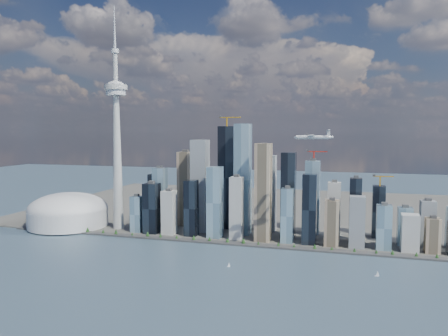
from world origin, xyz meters
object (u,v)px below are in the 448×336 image
(sailboat_east, at_px, (377,274))
(dome_stadium, at_px, (68,212))
(airplane, at_px, (313,137))
(sailboat_west, at_px, (229,265))
(needle_tower, at_px, (117,136))

(sailboat_east, bearing_deg, dome_stadium, 158.38)
(airplane, xyz_separation_m, sailboat_west, (-142.67, -76.62, -235.63))
(needle_tower, xyz_separation_m, dome_stadium, (-140.00, -10.00, -196.40))
(needle_tower, distance_m, sailboat_east, 678.10)
(sailboat_west, distance_m, sailboat_east, 260.43)
(dome_stadium, xyz_separation_m, sailboat_west, (487.67, -202.17, -36.56))
(dome_stadium, xyz_separation_m, sailboat_east, (747.33, -182.19, -36.05))
(sailboat_west, bearing_deg, dome_stadium, 136.36)
(sailboat_west, height_order, sailboat_east, sailboat_east)
(needle_tower, bearing_deg, sailboat_west, -31.39)
(needle_tower, distance_m, sailboat_west, 469.21)
(airplane, relative_size, sailboat_west, 8.22)
(sailboat_east, bearing_deg, needle_tower, 154.52)
(needle_tower, bearing_deg, sailboat_east, -17.56)
(needle_tower, xyz_separation_m, sailboat_west, (347.67, -212.17, -232.96))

